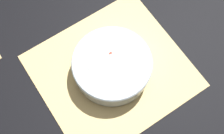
{
  "coord_description": "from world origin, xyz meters",
  "views": [
    {
      "loc": [
        0.19,
        0.29,
        0.91
      ],
      "look_at": [
        0.0,
        0.0,
        0.03
      ],
      "focal_mm": 50.0,
      "sensor_mm": 36.0,
      "label": 1
    }
  ],
  "objects": [
    {
      "name": "ground_plane",
      "position": [
        0.0,
        0.0,
        0.0
      ],
      "size": [
        6.0,
        6.0,
        0.0
      ],
      "primitive_type": "plane",
      "color": "black"
    },
    {
      "name": "fruit_salad_bowl",
      "position": [
        0.0,
        -0.0,
        0.05
      ],
      "size": [
        0.24,
        0.24,
        0.07
      ],
      "color": "silver",
      "rests_on": "bamboo_mat_center"
    },
    {
      "name": "bamboo_mat_center",
      "position": [
        0.0,
        0.0,
        0.0
      ],
      "size": [
        0.45,
        0.41,
        0.01
      ],
      "color": "#D6B775",
      "rests_on": "ground_plane"
    }
  ]
}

